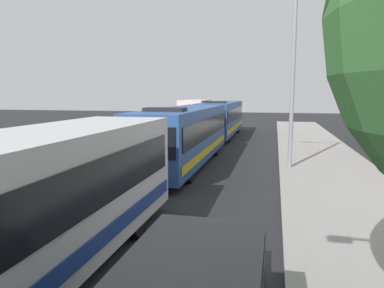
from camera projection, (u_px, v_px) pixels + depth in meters
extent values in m
cube|color=silver|center=(25.00, 205.00, 6.96)|extent=(2.50, 10.67, 2.70)
cube|color=black|center=(85.00, 191.00, 6.63)|extent=(0.04, 9.81, 1.00)
cube|color=navy|center=(88.00, 251.00, 6.79)|extent=(0.03, 10.13, 0.36)
cylinder|color=black|center=(137.00, 219.00, 9.72)|extent=(0.28, 1.00, 1.00)
cylinder|color=black|center=(63.00, 213.00, 10.20)|extent=(0.28, 1.00, 1.00)
cube|color=#284C8C|center=(185.00, 133.00, 19.33)|extent=(2.50, 12.18, 2.70)
cube|color=black|center=(209.00, 127.00, 19.01)|extent=(0.04, 11.20, 1.00)
cube|color=black|center=(162.00, 126.00, 19.56)|extent=(0.04, 11.20, 1.00)
cube|color=black|center=(146.00, 143.00, 13.39)|extent=(2.30, 0.04, 1.20)
cube|color=gold|center=(209.00, 149.00, 19.16)|extent=(0.03, 11.57, 0.36)
cube|color=black|center=(165.00, 109.00, 15.61)|extent=(1.75, 0.90, 0.16)
cylinder|color=black|center=(189.00, 171.00, 15.61)|extent=(0.28, 1.00, 1.00)
cylinder|color=black|center=(141.00, 169.00, 16.09)|extent=(0.28, 1.00, 1.00)
cylinder|color=black|center=(216.00, 147.00, 22.49)|extent=(0.28, 1.00, 1.00)
cylinder|color=black|center=(181.00, 146.00, 22.97)|extent=(0.28, 1.00, 1.00)
cube|color=#284C8C|center=(222.00, 117.00, 32.27)|extent=(2.50, 12.31, 2.70)
cube|color=black|center=(236.00, 114.00, 31.95)|extent=(0.04, 11.33, 1.00)
cube|color=black|center=(207.00, 113.00, 32.50)|extent=(0.04, 11.33, 1.00)
cube|color=black|center=(209.00, 119.00, 26.27)|extent=(2.30, 0.04, 1.20)
cube|color=gold|center=(236.00, 127.00, 32.10)|extent=(0.03, 11.70, 0.36)
cube|color=black|center=(215.00, 102.00, 28.51)|extent=(1.75, 0.90, 0.16)
cylinder|color=black|center=(228.00, 136.00, 28.51)|extent=(0.28, 1.00, 1.00)
cylinder|color=black|center=(201.00, 135.00, 28.99)|extent=(0.28, 1.00, 1.00)
cylinder|color=black|center=(238.00, 128.00, 35.47)|extent=(0.28, 1.00, 1.00)
cylinder|color=black|center=(215.00, 127.00, 35.95)|extent=(0.28, 1.00, 1.00)
cube|color=black|center=(194.00, 284.00, 4.46)|extent=(1.62, 2.58, 0.80)
cube|color=black|center=(194.00, 284.00, 4.46)|extent=(1.66, 2.67, 0.44)
cube|color=maroon|center=(187.00, 119.00, 33.45)|extent=(2.30, 1.80, 2.20)
cube|color=silver|center=(195.00, 113.00, 37.03)|extent=(2.35, 5.72, 2.70)
cube|color=black|center=(184.00, 117.00, 32.52)|extent=(2.07, 0.04, 0.90)
cylinder|color=black|center=(176.00, 130.00, 33.81)|extent=(0.26, 0.90, 0.90)
cylinder|color=black|center=(197.00, 130.00, 33.36)|extent=(0.26, 0.90, 0.90)
cylinder|color=black|center=(188.00, 125.00, 38.57)|extent=(0.26, 0.90, 0.90)
cylinder|color=black|center=(207.00, 126.00, 38.12)|extent=(0.26, 0.90, 0.90)
cylinder|color=gray|center=(293.00, 78.00, 17.65)|extent=(0.20, 0.20, 8.80)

